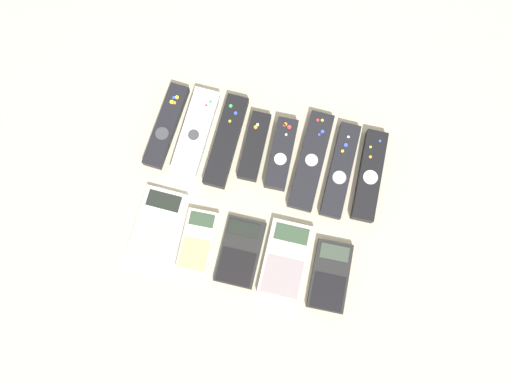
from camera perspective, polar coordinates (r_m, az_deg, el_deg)
The scene contains 14 objects.
ground_plane at distance 1.07m, azimuth -0.41°, elevation -1.71°, with size 3.00×3.00×0.00m, color #B2A88E.
remote_0 at distance 1.12m, azimuth -10.21°, elevation 7.46°, with size 0.05×0.20×0.02m.
remote_1 at distance 1.11m, azimuth -6.90°, elevation 6.84°, with size 0.06×0.20×0.03m.
remote_2 at distance 1.10m, azimuth -3.42°, elevation 5.86°, with size 0.05×0.21×0.02m.
remote_3 at distance 1.09m, azimuth -0.18°, elevation 5.25°, with size 0.05×0.15×0.02m.
remote_4 at distance 1.08m, azimuth 2.93°, elevation 4.38°, with size 0.05×0.16×0.03m.
remote_5 at distance 1.09m, azimuth 6.33°, elevation 3.58°, with size 0.05×0.22×0.02m.
remote_6 at distance 1.09m, azimuth 9.63°, elevation 2.48°, with size 0.05×0.21×0.02m.
remote_7 at distance 1.10m, azimuth 12.86°, elevation 1.84°, with size 0.05×0.20×0.03m.
calculator_0 at distance 1.07m, azimuth -11.27°, elevation -3.81°, with size 0.09×0.16×0.01m.
calculator_1 at distance 1.06m, azimuth -6.68°, elevation -5.52°, with size 0.07×0.13×0.02m.
calculator_2 at distance 1.05m, azimuth -2.03°, elevation -6.78°, with size 0.09×0.14×0.01m.
calculator_3 at distance 1.04m, azimuth 3.44°, elevation -7.70°, with size 0.09×0.16×0.02m.
calculator_4 at distance 1.05m, azimuth 8.47°, elevation -9.46°, with size 0.08×0.15×0.02m.
Camera 1 is at (0.06, -0.19, 1.05)m, focal length 35.00 mm.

